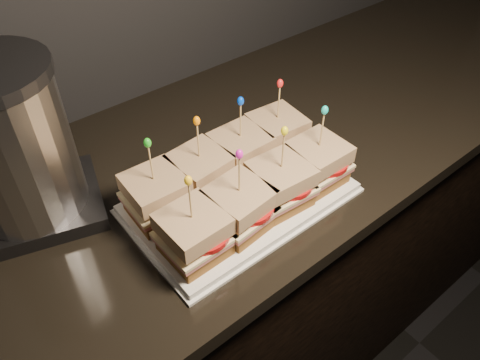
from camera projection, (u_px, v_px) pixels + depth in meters
cabinet at (269, 261)px, 1.37m from camera, size 2.59×0.59×0.89m
granite_slab at (278, 133)px, 1.05m from camera, size 2.63×0.63×0.04m
platter at (240, 198)px, 0.86m from camera, size 0.39×0.24×0.02m
platter_rim at (240, 201)px, 0.86m from camera, size 0.40×0.25×0.01m
sandwich_0_bread_bot at (158, 207)px, 0.81m from camera, size 0.10×0.10×0.03m
sandwich_0_ham at (157, 201)px, 0.80m from camera, size 0.10×0.10×0.01m
sandwich_0_cheese at (157, 198)px, 0.80m from camera, size 0.11×0.10×0.01m
sandwich_0_tomato at (164, 193)px, 0.79m from camera, size 0.09×0.09×0.01m
sandwich_0_bread_top at (155, 186)px, 0.78m from camera, size 0.10×0.10×0.03m
sandwich_0_pick at (151, 165)px, 0.75m from camera, size 0.00×0.00×0.09m
sandwich_0_frill at (147, 143)px, 0.72m from camera, size 0.01×0.01×0.02m
sandwich_1_bread_bot at (202, 185)px, 0.86m from camera, size 0.10×0.10×0.03m
sandwich_1_ham at (201, 178)px, 0.84m from camera, size 0.11×0.11×0.01m
sandwich_1_cheese at (201, 175)px, 0.84m from camera, size 0.11×0.11×0.01m
sandwich_1_tomato at (208, 171)px, 0.84m from camera, size 0.09×0.09×0.01m
sandwich_1_bread_top at (200, 163)px, 0.82m from camera, size 0.10×0.10×0.03m
sandwich_1_pick at (198, 143)px, 0.79m from camera, size 0.00×0.00×0.09m
sandwich_1_frill at (197, 121)px, 0.76m from camera, size 0.01×0.01×0.02m
sandwich_2_bread_bot at (241, 164)px, 0.90m from camera, size 0.09×0.09×0.03m
sandwich_2_ham at (241, 157)px, 0.89m from camera, size 0.10×0.10×0.01m
sandwich_2_cheese at (241, 154)px, 0.88m from camera, size 0.10×0.10×0.01m
sandwich_2_tomato at (247, 150)px, 0.88m from camera, size 0.09×0.09×0.01m
sandwich_2_bread_top at (241, 143)px, 0.86m from camera, size 0.09×0.09×0.03m
sandwich_2_pick at (241, 122)px, 0.83m from camera, size 0.00×0.00×0.09m
sandwich_2_frill at (241, 101)px, 0.80m from camera, size 0.01×0.01×0.02m
sandwich_3_bread_bot at (276, 145)px, 0.94m from camera, size 0.10×0.10×0.03m
sandwich_3_ham at (276, 139)px, 0.93m from camera, size 0.11×0.11×0.01m
sandwich_3_cheese at (277, 136)px, 0.93m from camera, size 0.11×0.11×0.01m
sandwich_3_tomato at (283, 132)px, 0.92m from camera, size 0.09×0.09×0.01m
sandwich_3_bread_top at (277, 124)px, 0.91m from camera, size 0.10×0.10×0.03m
sandwich_3_pick at (279, 104)px, 0.88m from camera, size 0.00×0.00×0.09m
sandwich_3_frill at (280, 83)px, 0.85m from camera, size 0.01×0.01×0.02m
sandwich_4_bread_bot at (195, 246)px, 0.75m from camera, size 0.09×0.09×0.03m
sandwich_4_ham at (194, 239)px, 0.74m from camera, size 0.10×0.10×0.01m
sandwich_4_cheese at (194, 236)px, 0.73m from camera, size 0.11×0.10×0.01m
sandwich_4_tomato at (202, 232)px, 0.73m from camera, size 0.09×0.09×0.01m
sandwich_4_bread_top at (193, 224)px, 0.72m from camera, size 0.10×0.10×0.03m
sandwich_4_pick at (190, 203)px, 0.68m from camera, size 0.00×0.00×0.09m
sandwich_4_frill at (188, 181)px, 0.65m from camera, size 0.01×0.01×0.02m
sandwich_5_bread_bot at (239, 219)px, 0.79m from camera, size 0.10×0.10×0.03m
sandwich_5_ham at (239, 212)px, 0.78m from camera, size 0.11×0.11×0.01m
sandwich_5_cheese at (239, 209)px, 0.78m from camera, size 0.11×0.11×0.01m
sandwich_5_tomato at (247, 205)px, 0.77m from camera, size 0.09×0.09×0.01m
sandwich_5_bread_top at (239, 198)px, 0.76m from camera, size 0.10×0.10×0.03m
sandwich_5_pick at (239, 177)px, 0.73m from camera, size 0.00×0.00×0.09m
sandwich_5_frill at (239, 154)px, 0.70m from camera, size 0.01×0.01×0.02m
sandwich_6_bread_bot at (279, 195)px, 0.84m from camera, size 0.10×0.10×0.03m
sandwich_6_ham at (280, 188)px, 0.82m from camera, size 0.11×0.10×0.01m
sandwich_6_cheese at (280, 186)px, 0.82m from camera, size 0.11×0.11×0.01m
sandwich_6_tomato at (288, 181)px, 0.82m from camera, size 0.09×0.09×0.01m
sandwich_6_bread_top at (281, 174)px, 0.80m from camera, size 0.10×0.10×0.03m
sandwich_6_pick at (283, 153)px, 0.77m from camera, size 0.00×0.00×0.09m
sandwich_6_frill at (285, 131)px, 0.74m from camera, size 0.01×0.01×0.02m
sandwich_7_bread_bot at (316, 174)px, 0.88m from camera, size 0.09×0.09×0.03m
sandwich_7_ham at (316, 167)px, 0.87m from camera, size 0.10×0.10×0.01m
sandwich_7_cheese at (317, 164)px, 0.86m from camera, size 0.10×0.10×0.01m
sandwich_7_tomato at (324, 160)px, 0.86m from camera, size 0.09×0.09×0.01m
sandwich_7_bread_top at (319, 152)px, 0.84m from camera, size 0.09×0.09×0.03m
sandwich_7_pick at (322, 132)px, 0.81m from camera, size 0.00×0.00×0.09m
sandwich_7_frill at (325, 110)px, 0.78m from camera, size 0.01×0.01×0.02m
appliance_base at (36, 206)px, 0.84m from camera, size 0.27×0.25×0.03m
appliance_body at (11, 147)px, 0.75m from camera, size 0.19×0.19×0.25m
appliance at (12, 149)px, 0.75m from camera, size 0.23×0.19×0.29m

